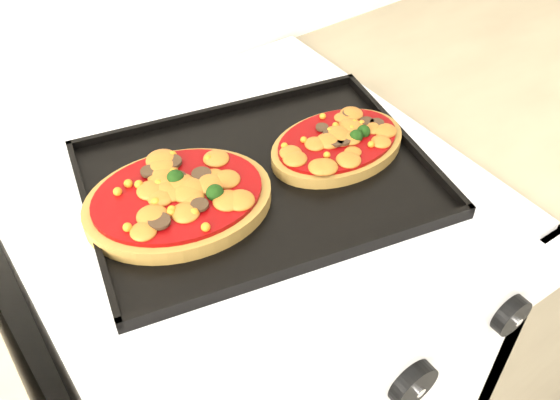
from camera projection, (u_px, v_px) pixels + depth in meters
stove at (253, 366)px, 1.16m from camera, size 0.60×0.60×0.91m
control_panel at (395, 375)px, 0.70m from camera, size 0.60×0.02×0.09m
knob_center at (413, 384)px, 0.69m from camera, size 0.06×0.02×0.06m
knob_right at (511, 315)px, 0.76m from camera, size 0.05×0.02×0.05m
baking_tray at (259, 178)px, 0.84m from camera, size 0.52×0.42×0.02m
pizza_left at (178, 198)px, 0.79m from camera, size 0.28×0.24×0.04m
pizza_right at (337, 143)px, 0.87m from camera, size 0.21×0.15×0.03m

